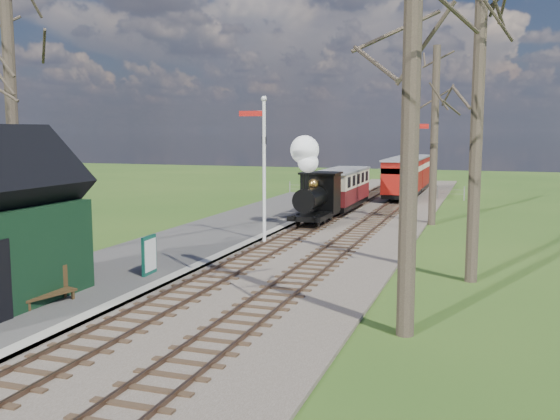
{
  "coord_description": "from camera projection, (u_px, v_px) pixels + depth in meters",
  "views": [
    {
      "loc": [
        8.27,
        -8.41,
        4.8
      ],
      "look_at": [
        0.23,
        15.3,
        1.6
      ],
      "focal_mm": 40.0,
      "sensor_mm": 36.0,
      "label": 1
    }
  ],
  "objects": [
    {
      "name": "semaphore_far",
      "position": [
        406.0,
        161.0,
        30.0
      ],
      "size": [
        1.22,
        0.24,
        5.72
      ],
      "color": "silver",
      "rests_on": "ground"
    },
    {
      "name": "bench",
      "position": [
        45.0,
        288.0,
        16.64
      ],
      "size": [
        0.86,
        1.65,
        0.9
      ],
      "color": "#3F2C16",
      "rests_on": "platform"
    },
    {
      "name": "red_carriage_b",
      "position": [
        412.0,
        173.0,
        47.45
      ],
      "size": [
        2.22,
        5.49,
        2.33
      ],
      "color": "black",
      "rests_on": "ground"
    },
    {
      "name": "coping_strip",
      "position": [
        235.0,
        250.0,
        24.67
      ],
      "size": [
        0.4,
        44.0,
        0.21
      ],
      "primitive_type": "cube",
      "color": "#B2AD9E",
      "rests_on": "ground"
    },
    {
      "name": "sign_board",
      "position": [
        149.0,
        255.0,
        20.01
      ],
      "size": [
        0.15,
        0.86,
        1.26
      ],
      "color": "#0F4A3A",
      "rests_on": "platform"
    },
    {
      "name": "locomotive",
      "position": [
        314.0,
        187.0,
        30.91
      ],
      "size": [
        1.75,
        4.08,
        4.37
      ],
      "color": "black",
      "rests_on": "ground"
    },
    {
      "name": "ballast_bed",
      "position": [
        343.0,
        225.0,
        31.39
      ],
      "size": [
        8.0,
        60.0,
        0.1
      ],
      "primitive_type": "cube",
      "color": "brown",
      "rests_on": "ground"
    },
    {
      "name": "semaphore_near",
      "position": [
        263.0,
        159.0,
        25.96
      ],
      "size": [
        1.22,
        0.24,
        6.22
      ],
      "color": "silver",
      "rests_on": "ground"
    },
    {
      "name": "coach",
      "position": [
        342.0,
        187.0,
        36.67
      ],
      "size": [
        2.04,
        7.0,
        2.15
      ],
      "color": "black",
      "rests_on": "ground"
    },
    {
      "name": "person",
      "position": [
        45.0,
        279.0,
        16.93
      ],
      "size": [
        0.33,
        0.47,
        1.21
      ],
      "primitive_type": "imported",
      "rotation": [
        0.0,
        0.0,
        1.68
      ],
      "color": "#1B1F32",
      "rests_on": "platform"
    },
    {
      "name": "fence_line",
      "position": [
        373.0,
        190.0,
        44.8
      ],
      "size": [
        12.6,
        0.08,
        1.0
      ],
      "color": "slate",
      "rests_on": "ground"
    },
    {
      "name": "track_far",
      "position": [
        368.0,
        226.0,
        30.97
      ],
      "size": [
        1.6,
        60.0,
        0.15
      ],
      "color": "brown",
      "rests_on": "ground"
    },
    {
      "name": "platform",
      "position": [
        183.0,
        247.0,
        25.4
      ],
      "size": [
        5.0,
        44.0,
        0.2
      ],
      "primitive_type": "cube",
      "color": "#474442",
      "rests_on": "ground"
    },
    {
      "name": "bare_trees",
      "position": [
        260.0,
        117.0,
        19.55
      ],
      "size": [
        15.51,
        22.39,
        12.0
      ],
      "color": "#382D23",
      "rests_on": "ground"
    },
    {
      "name": "track_near",
      "position": [
        318.0,
        223.0,
        31.8
      ],
      "size": [
        1.6,
        60.0,
        0.15
      ],
      "color": "brown",
      "rests_on": "ground"
    },
    {
      "name": "red_carriage_a",
      "position": [
        402.0,
        178.0,
        42.29
      ],
      "size": [
        2.22,
        5.49,
        2.33
      ],
      "color": "black",
      "rests_on": "ground"
    },
    {
      "name": "distant_hills",
      "position": [
        423.0,
        310.0,
        73.23
      ],
      "size": [
        114.4,
        48.0,
        22.02
      ],
      "color": "#385B23",
      "rests_on": "ground"
    }
  ]
}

